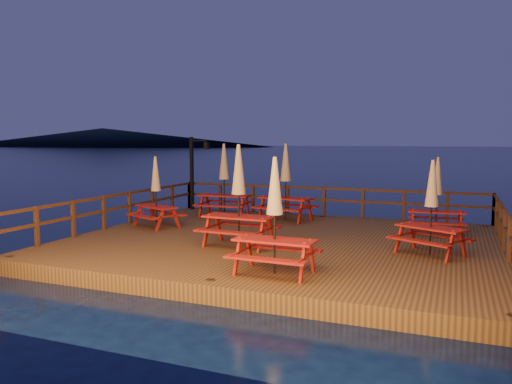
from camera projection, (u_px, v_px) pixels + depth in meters
ground at (283, 252)px, 14.60m from camera, size 500.00×500.00×0.00m
deck at (283, 246)px, 14.58m from camera, size 12.00×10.00×0.40m
deck_piles at (283, 262)px, 14.63m from camera, size 11.44×9.44×1.40m
railing at (301, 206)px, 16.12m from camera, size 11.80×9.75×1.10m
lamp_post at (195, 166)px, 20.57m from camera, size 0.85×0.18×3.00m
headland_left at (103, 137)px, 248.85m from camera, size 180.00×84.00×9.00m
picnic_table_0 at (437, 194)px, 15.24m from camera, size 1.76×1.49×2.36m
picnic_table_1 at (431, 206)px, 12.42m from camera, size 2.12×1.99×2.39m
picnic_table_2 at (286, 181)px, 17.80m from camera, size 2.19×1.92×2.75m
picnic_table_3 at (239, 194)px, 13.45m from camera, size 1.98×1.64×2.76m
picnic_table_4 at (224, 179)px, 18.70m from camera, size 2.07×1.77×2.75m
picnic_table_5 at (156, 190)px, 16.47m from camera, size 2.05×1.91×2.34m
picnic_table_6 at (275, 214)px, 10.65m from camera, size 1.79×1.49×2.53m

